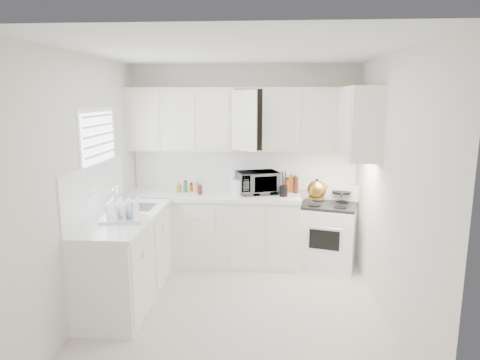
# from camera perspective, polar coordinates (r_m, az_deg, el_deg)

# --- Properties ---
(floor) EXTENTS (3.20, 3.20, 0.00)m
(floor) POSITION_cam_1_polar(r_m,az_deg,el_deg) (4.64, -0.60, -17.08)
(floor) COLOR beige
(floor) RESTS_ON ground
(ceiling) EXTENTS (3.20, 3.20, 0.00)m
(ceiling) POSITION_cam_1_polar(r_m,az_deg,el_deg) (4.11, -0.68, 16.85)
(ceiling) COLOR white
(ceiling) RESTS_ON ground
(wall_back) EXTENTS (3.00, 0.00, 3.00)m
(wall_back) POSITION_cam_1_polar(r_m,az_deg,el_deg) (5.75, 0.60, 2.22)
(wall_back) COLOR silver
(wall_back) RESTS_ON ground
(wall_front) EXTENTS (3.00, 0.00, 3.00)m
(wall_front) POSITION_cam_1_polar(r_m,az_deg,el_deg) (2.65, -3.36, -8.56)
(wall_front) COLOR silver
(wall_front) RESTS_ON ground
(wall_left) EXTENTS (0.00, 3.20, 3.20)m
(wall_left) POSITION_cam_1_polar(r_m,az_deg,el_deg) (4.55, -19.84, -0.84)
(wall_left) COLOR silver
(wall_left) RESTS_ON ground
(wall_right) EXTENTS (0.00, 3.20, 3.20)m
(wall_right) POSITION_cam_1_polar(r_m,az_deg,el_deg) (4.33, 19.56, -1.39)
(wall_right) COLOR silver
(wall_right) RESTS_ON ground
(window_blinds) EXTENTS (0.06, 0.96, 1.06)m
(window_blinds) POSITION_cam_1_polar(r_m,az_deg,el_deg) (4.82, -18.17, 2.93)
(window_blinds) COLOR white
(window_blinds) RESTS_ON wall_left
(lower_cabinets_back) EXTENTS (2.22, 0.60, 0.90)m
(lower_cabinets_back) POSITION_cam_1_polar(r_m,az_deg,el_deg) (5.69, -3.54, -6.70)
(lower_cabinets_back) COLOR silver
(lower_cabinets_back) RESTS_ON floor
(lower_cabinets_left) EXTENTS (0.60, 1.60, 0.90)m
(lower_cabinets_left) POSITION_cam_1_polar(r_m,az_deg,el_deg) (4.86, -14.92, -10.27)
(lower_cabinets_left) COLOR silver
(lower_cabinets_left) RESTS_ON floor
(countertop_back) EXTENTS (2.24, 0.64, 0.05)m
(countertop_back) POSITION_cam_1_polar(r_m,az_deg,el_deg) (5.56, -3.61, -2.06)
(countertop_back) COLOR white
(countertop_back) RESTS_ON lower_cabinets_back
(countertop_left) EXTENTS (0.64, 1.62, 0.05)m
(countertop_left) POSITION_cam_1_polar(r_m,az_deg,el_deg) (4.70, -15.09, -4.88)
(countertop_left) COLOR white
(countertop_left) RESTS_ON lower_cabinets_left
(backsplash_back) EXTENTS (2.98, 0.02, 0.55)m
(backsplash_back) POSITION_cam_1_polar(r_m,az_deg,el_deg) (5.75, 0.59, 1.46)
(backsplash_back) COLOR white
(backsplash_back) RESTS_ON wall_back
(backsplash_left) EXTENTS (0.02, 1.60, 0.55)m
(backsplash_left) POSITION_cam_1_polar(r_m,az_deg,el_deg) (4.74, -18.71, -1.23)
(backsplash_left) COLOR white
(backsplash_left) RESTS_ON wall_left
(upper_cabinets_back) EXTENTS (3.00, 0.33, 0.80)m
(upper_cabinets_back) POSITION_cam_1_polar(r_m,az_deg,el_deg) (5.56, 0.51, 3.99)
(upper_cabinets_back) COLOR silver
(upper_cabinets_back) RESTS_ON wall_back
(upper_cabinets_right) EXTENTS (0.33, 0.90, 0.80)m
(upper_cabinets_right) POSITION_cam_1_polar(r_m,az_deg,el_deg) (5.04, 15.43, 2.85)
(upper_cabinets_right) COLOR silver
(upper_cabinets_right) RESTS_ON wall_right
(sink) EXTENTS (0.42, 0.38, 0.30)m
(sink) POSITION_cam_1_polar(r_m,az_deg,el_deg) (4.99, -13.89, -2.18)
(sink) COLOR gray
(sink) RESTS_ON countertop_left
(stove) EXTENTS (0.82, 0.73, 1.06)m
(stove) POSITION_cam_1_polar(r_m,az_deg,el_deg) (5.68, 11.66, -6.11)
(stove) COLOR white
(stove) RESTS_ON floor
(tea_kettle) EXTENTS (0.35, 0.32, 0.27)m
(tea_kettle) POSITION_cam_1_polar(r_m,az_deg,el_deg) (5.36, 10.21, -1.08)
(tea_kettle) COLOR olive
(tea_kettle) RESTS_ON stove
(frying_pan) EXTENTS (0.31, 0.45, 0.04)m
(frying_pan) POSITION_cam_1_polar(r_m,az_deg,el_deg) (5.75, 13.40, -1.51)
(frying_pan) COLOR black
(frying_pan) RESTS_ON stove
(microwave) EXTENTS (0.58, 0.44, 0.35)m
(microwave) POSITION_cam_1_polar(r_m,az_deg,el_deg) (5.52, 2.37, -0.01)
(microwave) COLOR gray
(microwave) RESTS_ON countertop_back
(rice_cooker) EXTENTS (0.25, 0.25, 0.23)m
(rice_cooker) POSITION_cam_1_polar(r_m,az_deg,el_deg) (5.50, -0.04, -0.67)
(rice_cooker) COLOR white
(rice_cooker) RESTS_ON countertop_back
(paper_towel) EXTENTS (0.12, 0.12, 0.27)m
(paper_towel) POSITION_cam_1_polar(r_m,az_deg,el_deg) (5.68, -0.81, -0.11)
(paper_towel) COLOR white
(paper_towel) RESTS_ON countertop_back
(utensil_crock) EXTENTS (0.11, 0.11, 0.33)m
(utensil_crock) POSITION_cam_1_polar(r_m,az_deg,el_deg) (5.38, 5.86, -0.47)
(utensil_crock) COLOR black
(utensil_crock) RESTS_ON countertop_back
(dish_rack) EXTENTS (0.47, 0.38, 0.24)m
(dish_rack) POSITION_cam_1_polar(r_m,az_deg,el_deg) (4.49, -15.47, -3.76)
(dish_rack) COLOR white
(dish_rack) RESTS_ON countertop_left
(spice_left_0) EXTENTS (0.06, 0.06, 0.13)m
(spice_left_0) POSITION_cam_1_polar(r_m,az_deg,el_deg) (5.74, -8.02, -0.81)
(spice_left_0) COLOR olive
(spice_left_0) RESTS_ON countertop_back
(spice_left_1) EXTENTS (0.06, 0.06, 0.13)m
(spice_left_1) POSITION_cam_1_polar(r_m,az_deg,el_deg) (5.64, -7.46, -1.01)
(spice_left_1) COLOR #297C3B
(spice_left_1) RESTS_ON countertop_back
(spice_left_2) EXTENTS (0.06, 0.06, 0.13)m
(spice_left_2) POSITION_cam_1_polar(r_m,az_deg,el_deg) (5.71, -6.54, -0.83)
(spice_left_2) COLOR #C14F19
(spice_left_2) RESTS_ON countertop_back
(spice_left_3) EXTENTS (0.06, 0.06, 0.13)m
(spice_left_3) POSITION_cam_1_polar(r_m,az_deg,el_deg) (5.61, -5.95, -1.03)
(spice_left_3) COLOR gold
(spice_left_3) RESTS_ON countertop_back
(spice_left_4) EXTENTS (0.06, 0.06, 0.13)m
(spice_left_4) POSITION_cam_1_polar(r_m,az_deg,el_deg) (5.68, -5.05, -0.85)
(spice_left_4) COLOR #582219
(spice_left_4) RESTS_ON countertop_back
(sauce_right_0) EXTENTS (0.06, 0.06, 0.19)m
(sauce_right_0) POSITION_cam_1_polar(r_m,az_deg,el_deg) (5.66, 6.39, -0.63)
(sauce_right_0) COLOR #C14F19
(sauce_right_0) RESTS_ON countertop_back
(sauce_right_1) EXTENTS (0.06, 0.06, 0.19)m
(sauce_right_1) POSITION_cam_1_polar(r_m,az_deg,el_deg) (5.60, 6.98, -0.76)
(sauce_right_1) COLOR gold
(sauce_right_1) RESTS_ON countertop_back
(sauce_right_2) EXTENTS (0.06, 0.06, 0.19)m
(sauce_right_2) POSITION_cam_1_polar(r_m,az_deg,el_deg) (5.66, 7.50, -0.64)
(sauce_right_2) COLOR #582219
(sauce_right_2) RESTS_ON countertop_back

